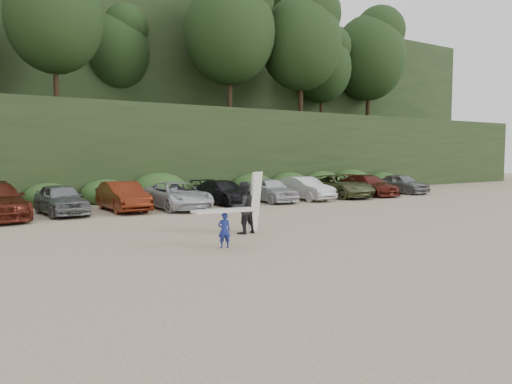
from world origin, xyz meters
TOP-DOWN VIEW (x-y plane):
  - ground at (0.00, 0.00)m, footprint 120.00×120.00m
  - hillside_backdrop at (-0.26, 35.93)m, footprint 90.00×41.50m
  - parked_cars at (0.16, 10.09)m, footprint 37.02×6.09m
  - child_surfer at (-3.31, -0.95)m, footprint 2.04×0.79m
  - adult_surfer at (-1.33, 1.02)m, footprint 1.41×0.83m

SIDE VIEW (x-z plane):
  - ground at x=0.00m, z-range 0.00..0.00m
  - parked_cars at x=0.16m, z-range -0.08..1.54m
  - child_surfer at x=-3.31m, z-range 0.21..1.41m
  - adult_surfer at x=-1.33m, z-range -0.15..2.07m
  - hillside_backdrop at x=-0.26m, z-range -2.78..25.22m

